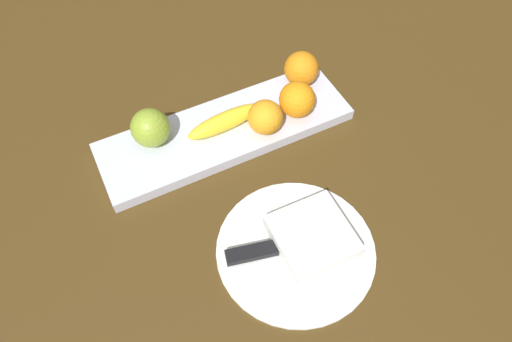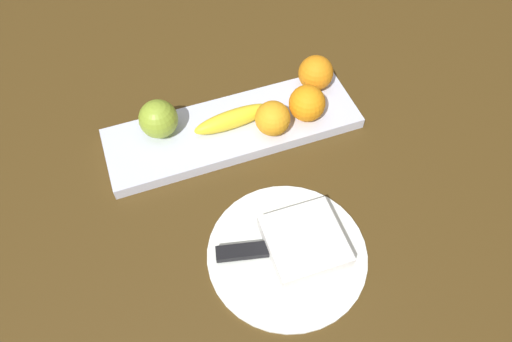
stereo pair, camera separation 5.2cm
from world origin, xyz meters
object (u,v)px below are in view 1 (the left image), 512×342
at_px(orange_center, 265,117).
at_px(knife, 263,250).
at_px(banana, 226,121).
at_px(orange_near_apple, 297,99).
at_px(folded_napkin, 312,236).
at_px(orange_near_banana, 301,69).
at_px(fruit_tray, 224,132).
at_px(apple, 150,128).
at_px(dinner_plate, 294,250).

distance_m(orange_center, knife, 0.25).
xyz_separation_m(banana, orange_center, (0.06, -0.04, 0.01)).
distance_m(orange_near_apple, folded_napkin, 0.27).
bearing_deg(orange_center, orange_near_banana, 33.38).
height_order(orange_near_banana, folded_napkin, orange_near_banana).
xyz_separation_m(fruit_tray, apple, (-0.13, 0.03, 0.05)).
height_order(fruit_tray, apple, apple).
relative_size(apple, knife, 0.39).
height_order(apple, orange_center, apple).
xyz_separation_m(orange_near_banana, orange_center, (-0.12, -0.08, -0.00)).
relative_size(apple, orange_near_apple, 1.03).
xyz_separation_m(apple, orange_center, (0.19, -0.07, -0.00)).
bearing_deg(apple, banana, -12.84).
height_order(dinner_plate, folded_napkin, folded_napkin).
bearing_deg(folded_napkin, apple, 117.93).
bearing_deg(orange_near_banana, apple, -177.67).
distance_m(fruit_tray, orange_center, 0.09).
bearing_deg(orange_near_banana, fruit_tray, -167.50).
bearing_deg(orange_near_banana, knife, -128.50).
bearing_deg(banana, orange_near_banana, -171.19).
xyz_separation_m(orange_center, folded_napkin, (-0.04, -0.23, -0.03)).
relative_size(banana, knife, 0.84).
height_order(orange_center, knife, orange_center).
height_order(banana, orange_center, orange_center).
bearing_deg(orange_near_banana, dinner_plate, -121.11).
height_order(apple, banana, apple).
distance_m(orange_near_banana, dinner_plate, 0.37).
xyz_separation_m(orange_near_apple, dinner_plate, (-0.14, -0.24, -0.05)).
bearing_deg(fruit_tray, knife, -100.35).
relative_size(orange_near_banana, dinner_plate, 0.27).
relative_size(orange_near_apple, folded_napkin, 0.58).
bearing_deg(orange_center, fruit_tray, 150.91).
bearing_deg(banana, dinner_plate, 84.26).
bearing_deg(dinner_plate, folded_napkin, 0.00).
relative_size(dinner_plate, folded_napkin, 2.16).
distance_m(orange_near_apple, knife, 0.30).
xyz_separation_m(folded_napkin, knife, (-0.08, 0.02, -0.01)).
xyz_separation_m(orange_near_apple, knife, (-0.19, -0.23, -0.04)).
bearing_deg(orange_near_apple, fruit_tray, 169.32).
relative_size(banana, orange_near_apple, 2.21).
xyz_separation_m(orange_near_apple, folded_napkin, (-0.11, -0.24, -0.03)).
height_order(fruit_tray, folded_napkin, folded_napkin).
bearing_deg(folded_napkin, orange_center, 81.26).
relative_size(dinner_plate, knife, 1.42).
relative_size(folded_napkin, knife, 0.66).
bearing_deg(knife, fruit_tray, 92.90).
relative_size(orange_near_apple, orange_near_banana, 1.00).
bearing_deg(apple, orange_center, -18.92).
bearing_deg(dinner_plate, orange_center, 73.76).
relative_size(orange_center, dinner_plate, 0.25).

